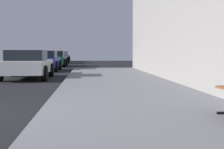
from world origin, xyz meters
name	(u,v)px	position (x,y,z in m)	size (l,w,h in m)	color
sidewalk	(150,112)	(4.00, 0.00, 0.07)	(4.00, 32.00, 0.15)	slate
car_white	(27,64)	(0.21, 8.97, 0.65)	(2.01, 4.07, 1.27)	white
car_blue	(44,61)	(0.14, 15.29, 0.65)	(1.94, 4.26, 1.27)	#233899
car_green	(55,59)	(0.16, 21.82, 0.65)	(1.96, 4.44, 1.27)	#196638
car_black	(58,57)	(-0.20, 29.82, 0.65)	(2.04, 4.55, 1.27)	black
car_red	(62,56)	(-0.38, 36.92, 0.65)	(1.95, 4.53, 1.43)	red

